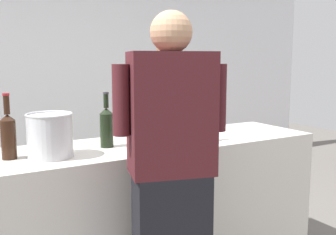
{
  "coord_description": "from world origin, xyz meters",
  "views": [
    {
      "loc": [
        -1.15,
        -2.15,
        1.48
      ],
      "look_at": [
        0.1,
        0.0,
        1.11
      ],
      "focal_mm": 41.83,
      "sensor_mm": 36.0,
      "label": 1
    }
  ],
  "objects_px": {
    "wine_bottle_3": "(107,126)",
    "person_server": "(169,141)",
    "wine_bottle_2": "(198,125)",
    "wine_bottle_0": "(157,118)",
    "potted_shrub": "(163,145)",
    "ice_bucket": "(50,135)",
    "wine_bottle_1": "(164,123)",
    "wine_bottle_4": "(8,134)",
    "wine_glass": "(144,129)",
    "person_guest": "(171,192)",
    "wine_bottle_5": "(178,121)"
  },
  "relations": [
    {
      "from": "wine_bottle_2",
      "to": "person_server",
      "type": "height_order",
      "value": "person_server"
    },
    {
      "from": "wine_bottle_2",
      "to": "person_guest",
      "type": "xyz_separation_m",
      "value": [
        -0.45,
        -0.43,
        -0.24
      ]
    },
    {
      "from": "wine_bottle_3",
      "to": "person_guest",
      "type": "bearing_deg",
      "value": -80.02
    },
    {
      "from": "person_server",
      "to": "person_guest",
      "type": "bearing_deg",
      "value": -119.92
    },
    {
      "from": "person_guest",
      "to": "potted_shrub",
      "type": "distance_m",
      "value": 1.81
    },
    {
      "from": "wine_glass",
      "to": "person_server",
      "type": "height_order",
      "value": "person_server"
    },
    {
      "from": "wine_bottle_0",
      "to": "ice_bucket",
      "type": "xyz_separation_m",
      "value": [
        -0.75,
        -0.2,
        -0.01
      ]
    },
    {
      "from": "ice_bucket",
      "to": "wine_glass",
      "type": "bearing_deg",
      "value": -3.03
    },
    {
      "from": "wine_glass",
      "to": "wine_bottle_3",
      "type": "bearing_deg",
      "value": 150.22
    },
    {
      "from": "wine_bottle_1",
      "to": "ice_bucket",
      "type": "bearing_deg",
      "value": -178.25
    },
    {
      "from": "wine_bottle_2",
      "to": "potted_shrub",
      "type": "bearing_deg",
      "value": 71.16
    },
    {
      "from": "wine_bottle_3",
      "to": "wine_bottle_4",
      "type": "xyz_separation_m",
      "value": [
        -0.55,
        -0.01,
        0.0
      ]
    },
    {
      "from": "wine_bottle_0",
      "to": "ice_bucket",
      "type": "distance_m",
      "value": 0.78
    },
    {
      "from": "person_server",
      "to": "person_guest",
      "type": "xyz_separation_m",
      "value": [
        -0.66,
        -1.14,
        0.02
      ]
    },
    {
      "from": "wine_bottle_3",
      "to": "person_server",
      "type": "bearing_deg",
      "value": 36.44
    },
    {
      "from": "wine_bottle_2",
      "to": "person_server",
      "type": "bearing_deg",
      "value": 73.83
    },
    {
      "from": "wine_bottle_0",
      "to": "person_guest",
      "type": "distance_m",
      "value": 0.8
    },
    {
      "from": "person_guest",
      "to": "person_server",
      "type": "bearing_deg",
      "value": 60.08
    },
    {
      "from": "wine_bottle_2",
      "to": "person_server",
      "type": "relative_size",
      "value": 0.19
    },
    {
      "from": "person_server",
      "to": "wine_bottle_2",
      "type": "bearing_deg",
      "value": -106.17
    },
    {
      "from": "wine_bottle_5",
      "to": "wine_bottle_4",
      "type": "bearing_deg",
      "value": 177.45
    },
    {
      "from": "wine_bottle_4",
      "to": "potted_shrub",
      "type": "relative_size",
      "value": 0.31
    },
    {
      "from": "wine_bottle_1",
      "to": "wine_bottle_5",
      "type": "xyz_separation_m",
      "value": [
        0.11,
        0.01,
        0.0
      ]
    },
    {
      "from": "wine_bottle_4",
      "to": "potted_shrub",
      "type": "bearing_deg",
      "value": 34.24
    },
    {
      "from": "wine_bottle_4",
      "to": "wine_glass",
      "type": "relative_size",
      "value": 2.16
    },
    {
      "from": "wine_bottle_5",
      "to": "ice_bucket",
      "type": "height_order",
      "value": "wine_bottle_5"
    },
    {
      "from": "wine_bottle_4",
      "to": "wine_bottle_5",
      "type": "relative_size",
      "value": 1.03
    },
    {
      "from": "potted_shrub",
      "to": "ice_bucket",
      "type": "bearing_deg",
      "value": -139.99
    },
    {
      "from": "ice_bucket",
      "to": "person_guest",
      "type": "distance_m",
      "value": 0.72
    },
    {
      "from": "wine_bottle_3",
      "to": "person_server",
      "type": "distance_m",
      "value": 0.99
    },
    {
      "from": "wine_bottle_2",
      "to": "wine_bottle_0",
      "type": "bearing_deg",
      "value": 119.75
    },
    {
      "from": "person_guest",
      "to": "potted_shrub",
      "type": "height_order",
      "value": "person_guest"
    },
    {
      "from": "wine_bottle_4",
      "to": "wine_bottle_0",
      "type": "bearing_deg",
      "value": 7.36
    },
    {
      "from": "wine_bottle_4",
      "to": "wine_glass",
      "type": "bearing_deg",
      "value": -7.74
    },
    {
      "from": "wine_bottle_4",
      "to": "person_guest",
      "type": "bearing_deg",
      "value": -41.3
    },
    {
      "from": "wine_bottle_1",
      "to": "potted_shrub",
      "type": "bearing_deg",
      "value": 61.23
    },
    {
      "from": "wine_bottle_5",
      "to": "potted_shrub",
      "type": "relative_size",
      "value": 0.3
    },
    {
      "from": "wine_bottle_3",
      "to": "person_server",
      "type": "xyz_separation_m",
      "value": [
        0.76,
        0.56,
        -0.27
      ]
    },
    {
      "from": "wine_bottle_1",
      "to": "wine_bottle_3",
      "type": "bearing_deg",
      "value": 170.61
    },
    {
      "from": "wine_bottle_5",
      "to": "person_guest",
      "type": "height_order",
      "value": "person_guest"
    },
    {
      "from": "wine_bottle_5",
      "to": "person_guest",
      "type": "relative_size",
      "value": 0.2
    },
    {
      "from": "wine_bottle_1",
      "to": "wine_bottle_4",
      "type": "distance_m",
      "value": 0.91
    },
    {
      "from": "wine_bottle_4",
      "to": "person_guest",
      "type": "distance_m",
      "value": 0.91
    },
    {
      "from": "wine_bottle_0",
      "to": "ice_bucket",
      "type": "height_order",
      "value": "wine_bottle_0"
    },
    {
      "from": "wine_bottle_4",
      "to": "ice_bucket",
      "type": "bearing_deg",
      "value": -20.05
    },
    {
      "from": "wine_bottle_0",
      "to": "potted_shrub",
      "type": "relative_size",
      "value": 0.31
    },
    {
      "from": "wine_bottle_1",
      "to": "potted_shrub",
      "type": "height_order",
      "value": "wine_bottle_1"
    },
    {
      "from": "wine_glass",
      "to": "person_guest",
      "type": "xyz_separation_m",
      "value": [
        -0.09,
        -0.47,
        -0.23
      ]
    },
    {
      "from": "wine_bottle_3",
      "to": "potted_shrub",
      "type": "bearing_deg",
      "value": 46.77
    },
    {
      "from": "ice_bucket",
      "to": "person_server",
      "type": "bearing_deg",
      "value": 30.05
    }
  ]
}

